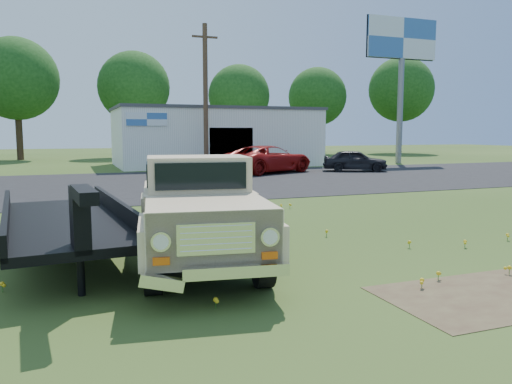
# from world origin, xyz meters

# --- Properties ---
(ground) EXTENTS (140.00, 140.00, 0.00)m
(ground) POSITION_xyz_m (0.00, 0.00, 0.00)
(ground) COLOR #2D4616
(ground) RESTS_ON ground
(asphalt_lot) EXTENTS (90.00, 14.00, 0.02)m
(asphalt_lot) POSITION_xyz_m (0.00, 15.00, 0.00)
(asphalt_lot) COLOR black
(asphalt_lot) RESTS_ON ground
(dirt_patch_a) EXTENTS (3.00, 2.00, 0.01)m
(dirt_patch_a) POSITION_xyz_m (1.50, -3.00, 0.00)
(dirt_patch_a) COLOR #4E3A29
(dirt_patch_a) RESTS_ON ground
(dirt_patch_b) EXTENTS (2.20, 1.60, 0.01)m
(dirt_patch_b) POSITION_xyz_m (-2.00, 3.50, 0.00)
(dirt_patch_b) COLOR #4E3A29
(dirt_patch_b) RESTS_ON ground
(commercial_building) EXTENTS (14.20, 8.20, 4.15)m
(commercial_building) POSITION_xyz_m (6.00, 26.99, 2.10)
(commercial_building) COLOR silver
(commercial_building) RESTS_ON ground
(billboard) EXTENTS (6.10, 0.45, 11.05)m
(billboard) POSITION_xyz_m (20.00, 24.04, 8.54)
(billboard) COLOR slate
(billboard) RESTS_ON ground
(utility_pole_mid) EXTENTS (1.60, 0.30, 9.00)m
(utility_pole_mid) POSITION_xyz_m (4.00, 22.00, 4.60)
(utility_pole_mid) COLOR #402B1D
(utility_pole_mid) RESTS_ON ground
(treeline_c) EXTENTS (7.04, 7.04, 10.47)m
(treeline_c) POSITION_xyz_m (-8.00, 39.50, 6.93)
(treeline_c) COLOR #362518
(treeline_c) RESTS_ON ground
(treeline_d) EXTENTS (6.72, 6.72, 10.00)m
(treeline_d) POSITION_xyz_m (2.00, 40.50, 6.62)
(treeline_d) COLOR #362518
(treeline_d) RESTS_ON ground
(treeline_e) EXTENTS (6.08, 6.08, 9.04)m
(treeline_e) POSITION_xyz_m (12.00, 39.00, 5.98)
(treeline_e) COLOR #362518
(treeline_e) RESTS_ON ground
(treeline_f) EXTENTS (6.40, 6.40, 9.52)m
(treeline_f) POSITION_xyz_m (22.00, 41.50, 6.30)
(treeline_f) COLOR #362518
(treeline_f) RESTS_ON ground
(treeline_g) EXTENTS (7.36, 7.36, 10.95)m
(treeline_g) POSITION_xyz_m (32.00, 40.00, 7.25)
(treeline_g) COLOR #362518
(treeline_g) RESTS_ON ground
(vintage_pickup_truck) EXTENTS (2.94, 5.74, 1.99)m
(vintage_pickup_truck) POSITION_xyz_m (-1.99, 0.37, 0.99)
(vintage_pickup_truck) COLOR tan
(vintage_pickup_truck) RESTS_ON ground
(flatbed_trailer) EXTENTS (2.61, 6.38, 1.70)m
(flatbed_trailer) POSITION_xyz_m (-4.29, 1.51, 0.85)
(flatbed_trailer) COLOR black
(flatbed_trailer) RESTS_ON ground
(red_pickup) EXTENTS (6.36, 4.79, 1.61)m
(red_pickup) POSITION_xyz_m (6.95, 18.86, 0.80)
(red_pickup) COLOR maroon
(red_pickup) RESTS_ON ground
(dark_sedan) EXTENTS (4.20, 3.11, 1.33)m
(dark_sedan) POSITION_xyz_m (12.38, 18.07, 0.66)
(dark_sedan) COLOR black
(dark_sedan) RESTS_ON ground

